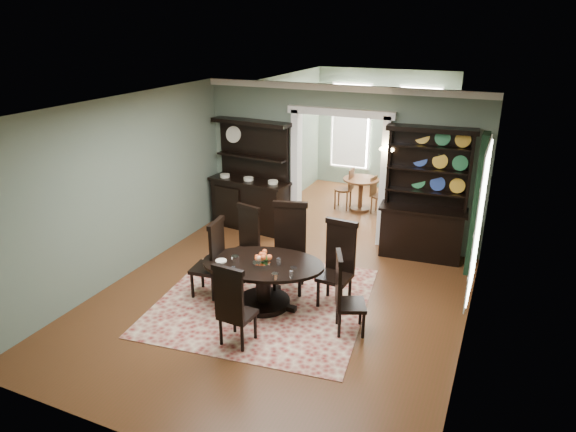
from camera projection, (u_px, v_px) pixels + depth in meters
The scene contains 19 objects.
room at pixel (274, 208), 7.33m from camera, with size 5.51×6.01×3.01m.
parlor at pixel (374, 138), 12.04m from camera, with size 3.51×3.50×3.01m.
doorway_trim at pixel (340, 158), 9.84m from camera, with size 2.08×0.25×2.57m.
right_window at pixel (478, 214), 7.06m from camera, with size 0.15×1.47×2.12m.
wall_sconce at pixel (387, 151), 9.26m from camera, with size 0.27×0.21×0.21m.
rug at pixel (264, 300), 7.99m from camera, with size 3.12×3.09×0.01m, color maroon.
dining_table at pixel (263, 276), 7.70m from camera, with size 2.05×2.05×0.72m.
centerpiece at pixel (262, 261), 7.53m from camera, with size 1.31×0.84×0.21m.
chair_far_left at pixel (246, 240), 8.59m from camera, with size 0.55×0.53×1.24m.
chair_far_mid at pixel (290, 244), 8.16m from camera, with size 0.65×0.64×1.44m.
chair_far_right at pixel (338, 261), 7.74m from camera, with size 0.52×0.50×1.33m.
chair_end_left at pixel (212, 257), 7.92m from camera, with size 0.50×0.52×1.28m.
chair_end_right at pixel (344, 292), 7.00m from camera, with size 0.55×0.57×1.18m.
chair_near at pixel (233, 304), 6.67m from camera, with size 0.47×0.45×1.21m.
sideboard at pixel (251, 191), 10.60m from camera, with size 1.76×0.78×2.25m.
welsh_dresser at pixel (424, 211), 9.24m from camera, with size 1.58×0.69×2.39m.
parlor_table at pixel (361, 190), 11.65m from camera, with size 0.82×0.82×0.75m.
parlor_chair_left at pixel (346, 187), 11.74m from camera, with size 0.40×0.40×0.96m.
parlor_chair_right at pixel (377, 194), 11.51m from camera, with size 0.38×0.36×0.84m.
Camera 1 is at (2.97, -6.18, 4.09)m, focal length 32.00 mm.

